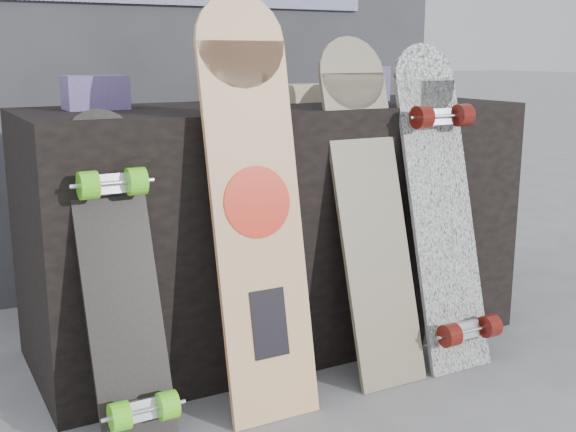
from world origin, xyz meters
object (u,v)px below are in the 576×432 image
vendor_table (276,225)px  longboard_geisha (255,196)px  longboard_cascadia (443,202)px  longboard_celtic (369,199)px  skateboard_dark (121,275)px

vendor_table → longboard_geisha: size_ratio=1.42×
vendor_table → longboard_cascadia: (0.38, -0.39, 0.11)m
longboard_geisha → longboard_cascadia: (0.65, 0.01, -0.08)m
longboard_celtic → longboard_cascadia: longboard_celtic is taller
longboard_celtic → longboard_cascadia: size_ratio=1.02×
vendor_table → longboard_cascadia: size_ratio=1.60×
longboard_celtic → skateboard_dark: size_ratio=1.23×
longboard_geisha → vendor_table: bearing=55.8°
vendor_table → longboard_geisha: 0.51m
longboard_cascadia → skateboard_dark: longboard_cascadia is taller
longboard_celtic → skateboard_dark: 0.78m
longboard_cascadia → longboard_geisha: bearing=-179.4°
vendor_table → longboard_celtic: longboard_celtic is taller
longboard_geisha → longboard_cascadia: size_ratio=1.13×
vendor_table → longboard_celtic: size_ratio=1.57×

